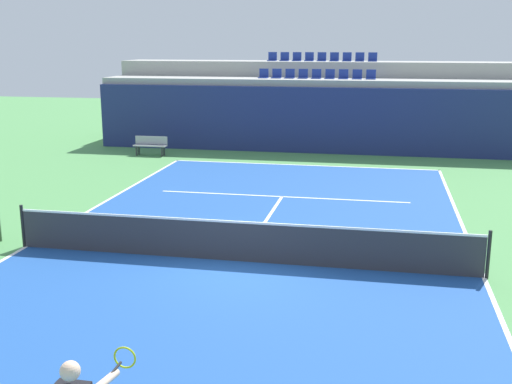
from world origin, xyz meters
The scene contains 14 objects.
ground_plane centered at (0.00, 0.00, 0.00)m, with size 80.00×80.00×0.00m, color #4C8C4C.
court_surface centered at (0.00, 0.00, 0.01)m, with size 11.00×24.00×0.01m, color #1E4C99.
baseline_far centered at (0.00, 11.95, 0.01)m, with size 11.00×0.10×0.00m, color white.
sideline_left centered at (-5.45, 0.00, 0.01)m, with size 0.10×24.00×0.00m, color white.
sideline_right centered at (5.45, 0.00, 0.01)m, with size 0.10×24.00×0.00m, color white.
service_line_far centered at (0.00, 6.40, 0.01)m, with size 8.26×0.10×0.00m, color white.
centre_service_line centered at (0.00, 3.20, 0.01)m, with size 0.10×6.40×0.00m, color white.
back_wall centered at (0.00, 15.06, 1.50)m, with size 20.41×0.30×3.00m, color navy.
stands_tier_lower centered at (0.00, 16.41, 1.65)m, with size 20.41×2.40×3.30m, color #9E9E99.
stands_tier_upper centered at (0.00, 18.81, 2.01)m, with size 20.41×2.40×4.03m, color #9E9E99.
seating_row_lower centered at (0.00, 16.50, 3.42)m, with size 5.49×0.44×0.44m.
seating_row_upper centered at (0.00, 18.90, 4.15)m, with size 5.49×0.44×0.44m.
tennis_net centered at (0.00, 0.00, 0.51)m, with size 11.08×0.08×1.07m.
player_bench centered at (-7.03, 13.00, 0.51)m, with size 1.50×0.40×0.85m.
Camera 1 is at (3.12, -13.61, 5.00)m, focal length 44.35 mm.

